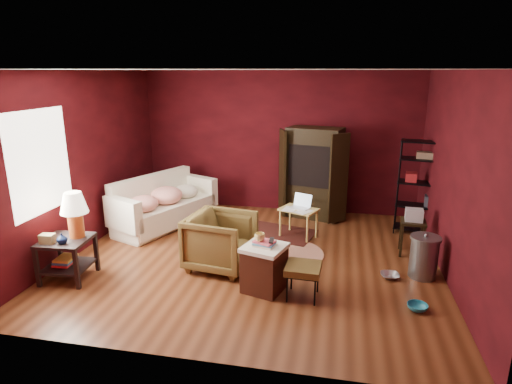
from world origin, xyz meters
TOP-DOWN VIEW (x-y plane):
  - room at (-0.04, -0.01)m, footprint 5.54×5.04m
  - sofa at (-1.92, 0.99)m, footprint 1.17×1.93m
  - armchair at (-0.39, -0.41)m, footprint 0.93×0.98m
  - pet_bowl_steel at (2.00, -0.29)m, footprint 0.26×0.09m
  - pet_bowl_turquoise at (2.25, -1.09)m, footprint 0.25×0.17m
  - vase at (-2.31, -1.31)m, footprint 0.15×0.16m
  - mug at (0.28, -0.98)m, footprint 0.15×0.12m
  - side_table at (-2.31, -1.11)m, footprint 0.67×0.67m
  - sofa_cushions at (-1.93, 1.05)m, footprint 1.55×2.19m
  - hamper at (0.34, -0.95)m, footprint 0.63×0.63m
  - footstool at (0.86, -1.05)m, footprint 0.45×0.45m
  - rug_round at (0.44, 0.25)m, footprint 1.58×1.58m
  - rug_oriental at (0.22, 1.08)m, footprint 1.39×1.08m
  - laptop_desk at (0.59, 0.99)m, footprint 0.72×0.63m
  - tv_armoire at (0.74, 2.13)m, footprint 1.34×0.93m
  - wire_shelving at (2.65, 1.59)m, footprint 0.86×0.48m
  - small_stand at (2.40, 0.63)m, footprint 0.40×0.40m
  - trash_can at (2.45, -0.15)m, footprint 0.43×0.43m

SIDE VIEW (x-z plane):
  - rug_round at x=0.44m, z-range 0.00..0.01m
  - rug_oriental at x=0.22m, z-range 0.01..0.02m
  - pet_bowl_turquoise at x=2.25m, z-range 0.00..0.24m
  - pet_bowl_steel at x=2.00m, z-range 0.00..0.26m
  - trash_can at x=2.45m, z-range -0.02..0.63m
  - hamper at x=0.34m, z-range -0.03..0.68m
  - sofa at x=-1.92m, z-range 0.00..0.73m
  - footstool at x=0.86m, z-range 0.16..0.60m
  - sofa_cushions at x=-1.93m, z-range -0.01..0.85m
  - armchair at x=-0.39m, z-range 0.00..0.90m
  - laptop_desk at x=0.59m, z-range 0.09..0.84m
  - small_stand at x=2.40m, z-range 0.18..0.92m
  - vase at x=-2.31m, z-range 0.58..0.72m
  - side_table at x=-2.31m, z-range 0.12..1.34m
  - mug at x=0.28m, z-range 0.69..0.83m
  - wire_shelving at x=2.65m, z-range 0.08..1.74m
  - tv_armoire at x=0.74m, z-range 0.04..1.79m
  - room at x=-0.04m, z-range -0.02..2.82m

